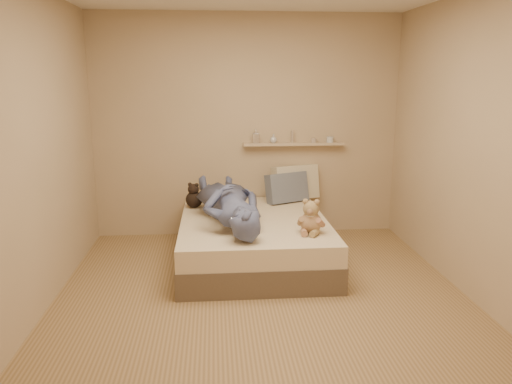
{
  "coord_description": "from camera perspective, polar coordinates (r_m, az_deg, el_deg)",
  "views": [
    {
      "loc": [
        -0.39,
        -3.99,
        1.88
      ],
      "look_at": [
        0.0,
        0.65,
        0.8
      ],
      "focal_mm": 35.0,
      "sensor_mm": 36.0,
      "label": 1
    }
  ],
  "objects": [
    {
      "name": "game_console",
      "position": [
        4.57,
        -1.7,
        -3.01
      ],
      "size": [
        0.19,
        0.09,
        0.06
      ],
      "color": "#ADAFB4",
      "rests_on": "bed"
    },
    {
      "name": "room",
      "position": [
        4.05,
        0.78,
        4.82
      ],
      "size": [
        3.8,
        3.8,
        3.8
      ],
      "color": "#97774E",
      "rests_on": "ground"
    },
    {
      "name": "wall_shelf",
      "position": [
        5.96,
        4.33,
        5.49
      ],
      "size": [
        1.2,
        0.12,
        0.03
      ],
      "primitive_type": "cube",
      "color": "tan",
      "rests_on": "wall_back"
    },
    {
      "name": "bed",
      "position": [
        5.21,
        -0.26,
        -5.49
      ],
      "size": [
        1.5,
        1.9,
        0.45
      ],
      "color": "brown",
      "rests_on": "floor"
    },
    {
      "name": "person",
      "position": [
        5.04,
        -3.17,
        -1.12
      ],
      "size": [
        0.87,
        1.74,
        0.4
      ],
      "primitive_type": "imported",
      "rotation": [
        0.0,
        0.0,
        3.31
      ],
      "color": "#4F577D",
      "rests_on": "bed"
    },
    {
      "name": "dark_plush",
      "position": [
        5.59,
        -7.11,
        -0.56
      ],
      "size": [
        0.19,
        0.19,
        0.29
      ],
      "color": "black",
      "rests_on": "bed"
    },
    {
      "name": "pillow_grey",
      "position": [
        5.81,
        3.54,
        0.51
      ],
      "size": [
        0.54,
        0.4,
        0.36
      ],
      "primitive_type": "cube",
      "rotation": [
        -0.21,
        0.0,
        0.43
      ],
      "color": "slate",
      "rests_on": "bed"
    },
    {
      "name": "teddy_bear",
      "position": [
        4.67,
        6.28,
        -3.1
      ],
      "size": [
        0.26,
        0.27,
        0.33
      ],
      "color": "#A67B5B",
      "rests_on": "bed"
    },
    {
      "name": "shelf_bottles",
      "position": [
        5.93,
        3.01,
        6.21
      ],
      "size": [
        0.97,
        0.1,
        0.17
      ],
      "color": "silver",
      "rests_on": "wall_shelf"
    },
    {
      "name": "pillow_cream",
      "position": [
        5.96,
        4.53,
        1.1
      ],
      "size": [
        0.59,
        0.39,
        0.42
      ],
      "primitive_type": "cube",
      "rotation": [
        -0.16,
        0.0,
        0.34
      ],
      "color": "beige",
      "rests_on": "bed"
    }
  ]
}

